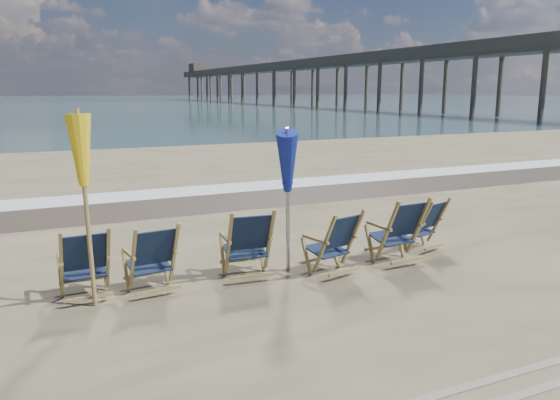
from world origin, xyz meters
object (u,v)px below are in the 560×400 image
(beach_chair_0, at_px, (108,261))
(beach_chair_5, at_px, (439,222))
(umbrella_yellow, at_px, (83,161))
(fishing_pier, at_px, (309,77))
(beach_chair_3, at_px, (353,240))
(beach_chair_4, at_px, (419,229))
(beach_chair_1, at_px, (174,256))
(beach_chair_2, at_px, (270,243))
(umbrella_blue, at_px, (288,162))

(beach_chair_0, height_order, beach_chair_5, beach_chair_0)
(beach_chair_0, xyz_separation_m, umbrella_yellow, (-0.23, -0.15, 1.31))
(fishing_pier, bearing_deg, beach_chair_3, -117.12)
(umbrella_yellow, bearing_deg, beach_chair_5, 2.19)
(beach_chair_4, bearing_deg, beach_chair_1, -8.57)
(beach_chair_2, distance_m, beach_chair_3, 1.23)
(beach_chair_1, distance_m, beach_chair_4, 3.73)
(beach_chair_1, height_order, beach_chair_4, beach_chair_4)
(beach_chair_4, bearing_deg, beach_chair_0, -8.82)
(beach_chair_0, xyz_separation_m, beach_chair_1, (0.83, -0.10, -0.01))
(beach_chair_2, height_order, fishing_pier, fishing_pier)
(beach_chair_2, bearing_deg, umbrella_blue, 170.95)
(beach_chair_1, relative_size, umbrella_yellow, 0.42)
(umbrella_yellow, bearing_deg, beach_chair_2, -0.09)
(beach_chair_3, bearing_deg, umbrella_blue, -25.24)
(beach_chair_0, distance_m, fishing_pier, 83.41)
(beach_chair_0, bearing_deg, beach_chair_3, 170.85)
(beach_chair_5, distance_m, umbrella_blue, 3.20)
(beach_chair_0, bearing_deg, beach_chair_4, 172.60)
(beach_chair_4, bearing_deg, beach_chair_2, -10.02)
(beach_chair_4, distance_m, umbrella_yellow, 4.94)
(beach_chair_3, bearing_deg, beach_chair_2, -25.82)
(beach_chair_0, bearing_deg, umbrella_yellow, 32.21)
(umbrella_yellow, distance_m, umbrella_blue, 2.65)
(beach_chair_0, relative_size, umbrella_yellow, 0.42)
(umbrella_blue, bearing_deg, fishing_pier, 62.23)
(beach_chair_1, distance_m, beach_chair_5, 4.54)
(fishing_pier, bearing_deg, beach_chair_0, -119.31)
(beach_chair_3, xyz_separation_m, fishing_pier, (37.42, 73.07, 4.16))
(beach_chair_1, bearing_deg, beach_chair_3, 166.72)
(beach_chair_1, height_order, fishing_pier, fishing_pier)
(beach_chair_0, xyz_separation_m, beach_chair_4, (4.54, -0.43, 0.04))
(beach_chair_1, height_order, umbrella_blue, umbrella_blue)
(beach_chair_3, distance_m, fishing_pier, 82.19)
(beach_chair_5, relative_size, umbrella_yellow, 0.38)
(beach_chair_4, distance_m, umbrella_blue, 2.42)
(beach_chair_5, height_order, umbrella_blue, umbrella_blue)
(fishing_pier, bearing_deg, umbrella_yellow, -119.40)
(beach_chair_1, xyz_separation_m, beach_chair_4, (3.72, -0.34, 0.05))
(beach_chair_0, height_order, beach_chair_1, beach_chair_0)
(umbrella_yellow, distance_m, fishing_pier, 83.60)
(beach_chair_3, height_order, beach_chair_5, beach_chair_3)
(beach_chair_2, height_order, beach_chair_3, beach_chair_2)
(umbrella_yellow, bearing_deg, beach_chair_0, 34.15)
(beach_chair_2, height_order, umbrella_blue, umbrella_blue)
(beach_chair_2, distance_m, beach_chair_5, 3.20)
(beach_chair_5, distance_m, umbrella_yellow, 5.76)
(beach_chair_0, bearing_deg, beach_chair_5, 178.71)
(beach_chair_1, height_order, beach_chair_5, beach_chair_1)
(beach_chair_2, relative_size, beach_chair_4, 0.98)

